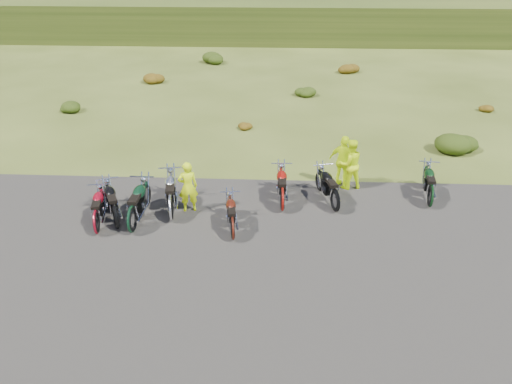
# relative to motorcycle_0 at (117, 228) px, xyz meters

# --- Properties ---
(ground) EXTENTS (300.00, 300.00, 0.00)m
(ground) POSITION_rel_motorcycle_0_xyz_m (3.50, -0.56, 0.00)
(ground) COLOR #3D4918
(ground) RESTS_ON ground
(gravel_pad) EXTENTS (20.00, 12.00, 0.04)m
(gravel_pad) POSITION_rel_motorcycle_0_xyz_m (3.50, -2.56, 0.00)
(gravel_pad) COLOR black
(gravel_pad) RESTS_ON ground
(hill_slope) EXTENTS (300.00, 45.97, 9.37)m
(hill_slope) POSITION_rel_motorcycle_0_xyz_m (3.50, 49.44, 0.00)
(hill_slope) COLOR #2C3D14
(hill_slope) RESTS_ON ground
(shrub_1) EXTENTS (1.03, 1.03, 0.61)m
(shrub_1) POSITION_rel_motorcycle_0_xyz_m (-5.60, 10.74, 0.31)
(shrub_1) COLOR #1C330C
(shrub_1) RESTS_ON ground
(shrub_2) EXTENTS (1.30, 1.30, 0.77)m
(shrub_2) POSITION_rel_motorcycle_0_xyz_m (-2.70, 16.04, 0.38)
(shrub_2) COLOR brown
(shrub_2) RESTS_ON ground
(shrub_3) EXTENTS (1.56, 1.56, 0.92)m
(shrub_3) POSITION_rel_motorcycle_0_xyz_m (0.20, 21.34, 0.46)
(shrub_3) COLOR #1C330C
(shrub_3) RESTS_ON ground
(shrub_4) EXTENTS (0.77, 0.77, 0.45)m
(shrub_4) POSITION_rel_motorcycle_0_xyz_m (3.10, 8.64, 0.23)
(shrub_4) COLOR brown
(shrub_4) RESTS_ON ground
(shrub_5) EXTENTS (1.03, 1.03, 0.61)m
(shrub_5) POSITION_rel_motorcycle_0_xyz_m (6.00, 13.94, 0.31)
(shrub_5) COLOR #1C330C
(shrub_5) RESTS_ON ground
(shrub_6) EXTENTS (1.30, 1.30, 0.77)m
(shrub_6) POSITION_rel_motorcycle_0_xyz_m (8.90, 19.24, 0.38)
(shrub_6) COLOR brown
(shrub_6) RESTS_ON ground
(shrub_7) EXTENTS (1.56, 1.56, 0.92)m
(shrub_7) POSITION_rel_motorcycle_0_xyz_m (11.80, 6.54, 0.46)
(shrub_7) COLOR #1C330C
(shrub_7) RESTS_ON ground
(shrub_8) EXTENTS (0.77, 0.77, 0.45)m
(shrub_8) POSITION_rel_motorcycle_0_xyz_m (14.70, 11.84, 0.23)
(shrub_8) COLOR brown
(shrub_8) RESTS_ON ground
(motorcycle_0) EXTENTS (1.54, 2.21, 1.11)m
(motorcycle_0) POSITION_rel_motorcycle_0_xyz_m (0.00, 0.00, 0.00)
(motorcycle_0) COLOR black
(motorcycle_0) RESTS_ON ground
(motorcycle_1) EXTENTS (1.03, 2.08, 1.04)m
(motorcycle_1) POSITION_rel_motorcycle_0_xyz_m (-0.47, -0.31, 0.00)
(motorcycle_1) COLOR maroon
(motorcycle_1) RESTS_ON ground
(motorcycle_2) EXTENTS (0.81, 2.30, 1.19)m
(motorcycle_2) POSITION_rel_motorcycle_0_xyz_m (0.53, -0.18, 0.00)
(motorcycle_2) COLOR black
(motorcycle_2) RESTS_ON ground
(motorcycle_3) EXTENTS (1.13, 2.35, 1.18)m
(motorcycle_3) POSITION_rel_motorcycle_0_xyz_m (1.50, 0.56, 0.00)
(motorcycle_3) COLOR silver
(motorcycle_3) RESTS_ON ground
(motorcycle_4) EXTENTS (0.90, 1.95, 0.99)m
(motorcycle_4) POSITION_rel_motorcycle_0_xyz_m (3.45, -0.43, 0.00)
(motorcycle_4) COLOR #46150B
(motorcycle_4) RESTS_ON ground
(motorcycle_5) EXTENTS (1.25, 2.21, 1.10)m
(motorcycle_5) POSITION_rel_motorcycle_0_xyz_m (6.47, 1.33, 0.00)
(motorcycle_5) COLOR black
(motorcycle_5) RESTS_ON ground
(motorcycle_6) EXTENTS (0.78, 2.14, 1.11)m
(motorcycle_6) POSITION_rel_motorcycle_0_xyz_m (4.84, 1.29, 0.00)
(motorcycle_6) COLOR maroon
(motorcycle_6) RESTS_ON ground
(motorcycle_7) EXTENTS (0.94, 2.12, 1.08)m
(motorcycle_7) POSITION_rel_motorcycle_0_xyz_m (9.49, 1.78, 0.00)
(motorcycle_7) COLOR black
(motorcycle_7) RESTS_ON ground
(person_middle) EXTENTS (0.68, 0.53, 1.63)m
(person_middle) POSITION_rel_motorcycle_0_xyz_m (1.95, 1.14, 0.82)
(person_middle) COLOR #CEEB0C
(person_middle) RESTS_ON ground
(person_right_a) EXTENTS (0.99, 0.87, 1.73)m
(person_right_a) POSITION_rel_motorcycle_0_xyz_m (7.07, 2.98, 0.87)
(person_right_a) COLOR #CEEB0C
(person_right_a) RESTS_ON ground
(person_right_b) EXTENTS (1.11, 0.94, 1.79)m
(person_right_b) POSITION_rel_motorcycle_0_xyz_m (6.87, 3.13, 0.89)
(person_right_b) COLOR #CEEB0C
(person_right_b) RESTS_ON ground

